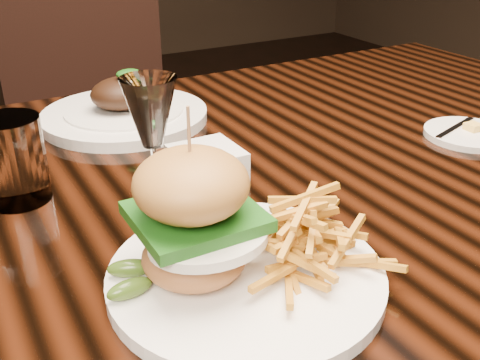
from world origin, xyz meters
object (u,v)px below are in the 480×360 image
far_dish (124,111)px  chair_far (97,116)px  wine_glass (151,118)px  burger_plate (242,240)px  dining_table (229,220)px

far_dish → chair_far: chair_far is taller
wine_glass → chair_far: size_ratio=0.18×
burger_plate → far_dish: 0.49m
wine_glass → chair_far: bearing=78.9°
burger_plate → chair_far: (0.16, 1.12, -0.26)m
wine_glass → chair_far: chair_far is taller
wine_glass → far_dish: (0.07, 0.33, -0.11)m
burger_plate → wine_glass: burger_plate is taller
chair_far → wine_glass: bearing=-96.9°
far_dish → dining_table: bearing=-77.7°
dining_table → chair_far: (0.06, 0.89, -0.13)m
burger_plate → far_dish: burger_plate is taller
wine_glass → chair_far: (0.19, 0.96, -0.33)m
burger_plate → chair_far: 1.16m
far_dish → burger_plate: bearing=-95.8°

